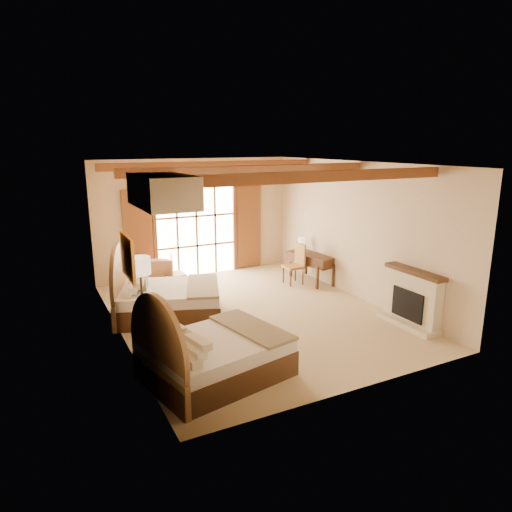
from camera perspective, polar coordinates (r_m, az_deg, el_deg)
floor at (r=9.96m, az=-0.46°, el=-7.23°), size 7.00×7.00×0.00m
wall_back at (r=12.68m, az=-7.58°, el=4.76°), size 5.50×0.00×5.50m
wall_left at (r=8.66m, az=-16.98°, el=-0.02°), size 0.00×7.00×7.00m
wall_right at (r=10.98m, az=12.49°, el=3.13°), size 0.00×7.00×7.00m
ceiling at (r=9.30m, az=-0.50°, el=11.49°), size 7.00×7.00×0.00m
ceiling_beams at (r=9.30m, az=-0.49°, el=10.75°), size 5.39×4.60×0.18m
french_doors at (r=12.68m, az=-7.44°, el=3.16°), size 3.95×0.08×2.60m
fireplace at (r=9.74m, az=18.92°, el=-5.33°), size 0.46×1.40×1.16m
painting at (r=7.92m, az=-15.74°, el=-0.10°), size 0.06×0.95×0.75m
canopy_valance at (r=6.58m, az=-11.60°, el=7.99°), size 0.70×1.40×0.45m
bed_near at (r=7.28m, az=-6.16°, el=-12.08°), size 2.39×1.97×1.38m
bed_far at (r=9.83m, az=-11.71°, el=-5.19°), size 2.65×2.24×1.40m
nightstand at (r=8.10m, az=-12.62°, el=-10.28°), size 0.69×0.69×0.64m
floor_lamp at (r=8.08m, az=-14.26°, el=-1.90°), size 0.36×0.36×1.71m
armchair at (r=12.05m, az=-12.33°, el=-1.80°), size 1.06×1.08×0.79m
ottoman at (r=11.83m, az=-10.16°, el=-3.03°), size 0.52×0.52×0.37m
desk at (r=12.21m, az=6.95°, el=-1.34°), size 0.87×1.48×0.75m
desk_chair at (r=11.97m, az=4.78°, el=-1.94°), size 0.47×0.47×1.06m
desk_lamp at (r=12.47m, az=5.74°, el=1.94°), size 0.18×0.18×0.36m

